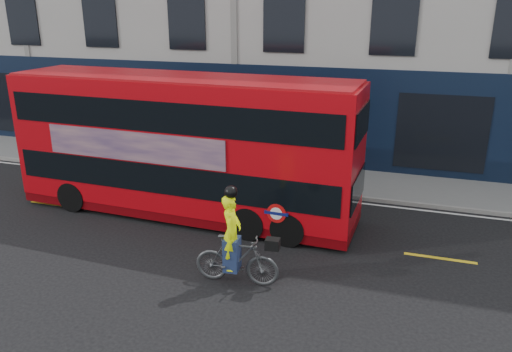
% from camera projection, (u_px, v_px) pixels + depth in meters
% --- Properties ---
extents(ground, '(120.00, 120.00, 0.00)m').
position_uv_depth(ground, '(138.00, 241.00, 13.89)').
color(ground, black).
rests_on(ground, ground).
extents(pavement, '(60.00, 3.00, 0.12)m').
position_uv_depth(pavement, '(223.00, 169.00, 19.72)').
color(pavement, slate).
rests_on(pavement, ground).
extents(kerb, '(60.00, 0.12, 0.13)m').
position_uv_depth(kerb, '(208.00, 181.00, 18.37)').
color(kerb, gray).
rests_on(kerb, ground).
extents(road_edge_line, '(58.00, 0.10, 0.01)m').
position_uv_depth(road_edge_line, '(205.00, 185.00, 18.11)').
color(road_edge_line, silver).
rests_on(road_edge_line, ground).
extents(lane_dashes, '(58.00, 0.12, 0.01)m').
position_uv_depth(lane_dashes, '(163.00, 220.00, 15.23)').
color(lane_dashes, yellow).
rests_on(lane_dashes, ground).
extents(bus, '(10.70, 2.81, 4.28)m').
position_uv_depth(bus, '(185.00, 146.00, 15.04)').
color(bus, '#B9070F').
rests_on(bus, ground).
extents(cyclist, '(2.05, 0.72, 2.43)m').
position_uv_depth(cyclist, '(236.00, 252.00, 11.54)').
color(cyclist, '#444749').
rests_on(cyclist, ground).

